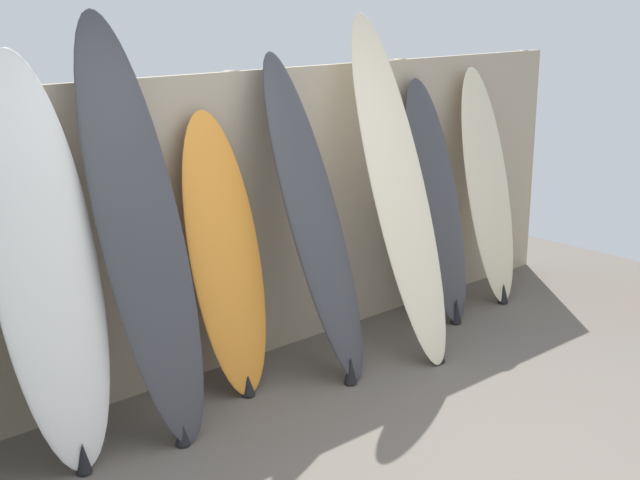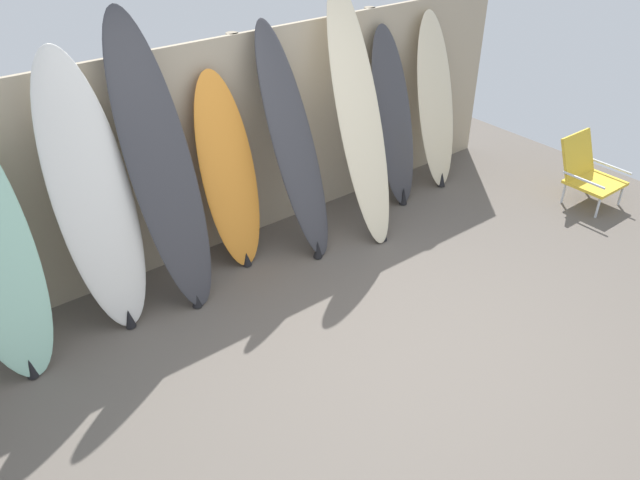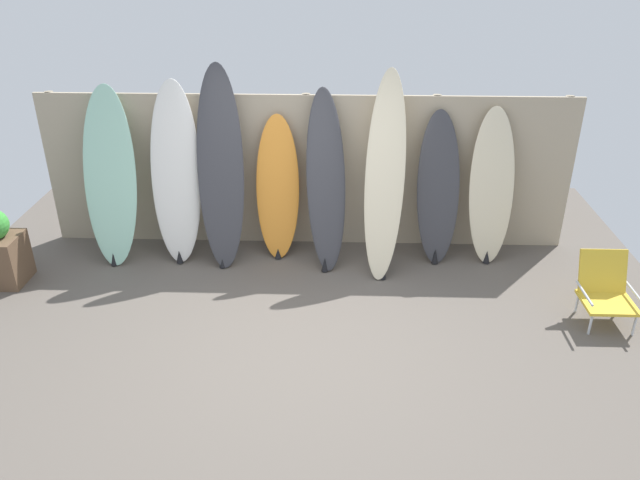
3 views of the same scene
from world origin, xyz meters
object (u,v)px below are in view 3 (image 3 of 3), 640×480
surfboard_seafoam_0 (110,178)px  surfboard_charcoal_6 (438,190)px  surfboard_orange_3 (278,189)px  surfboard_cream_7 (492,188)px  surfboard_white_1 (176,174)px  beach_chair (605,289)px  surfboard_cream_5 (385,177)px  surfboard_charcoal_4 (326,182)px  surfboard_charcoal_2 (221,169)px

surfboard_seafoam_0 → surfboard_charcoal_6: 3.65m
surfboard_orange_3 → surfboard_cream_7: 2.39m
surfboard_white_1 → beach_chair: surfboard_white_1 is taller
surfboard_white_1 → surfboard_cream_7: 3.51m
surfboard_white_1 → beach_chair: 4.60m
surfboard_orange_3 → surfboard_cream_7: size_ratio=0.94×
surfboard_cream_5 → surfboard_charcoal_4: bearing=171.9°
surfboard_charcoal_2 → surfboard_cream_7: 3.01m
surfboard_white_1 → surfboard_charcoal_2: surfboard_charcoal_2 is taller
surfboard_orange_3 → beach_chair: (3.28, -1.27, -0.47)m
surfboard_white_1 → surfboard_cream_5: size_ratio=0.94×
surfboard_charcoal_6 → surfboard_seafoam_0: bearing=-178.4°
surfboard_charcoal_6 → surfboard_cream_7: 0.59m
surfboard_charcoal_6 → surfboard_charcoal_2: bearing=-177.7°
surfboard_white_1 → surfboard_cream_7: bearing=1.3°
surfboard_seafoam_0 → surfboard_cream_5: bearing=-2.0°
surfboard_seafoam_0 → surfboard_cream_7: (4.24, 0.11, -0.11)m
beach_chair → surfboard_charcoal_6: bearing=117.8°
surfboard_charcoal_2 → beach_chair: size_ratio=3.33×
beach_chair → surfboard_cream_7: bearing=103.2°
surfboard_orange_3 → surfboard_charcoal_6: 1.80m
surfboard_charcoal_6 → surfboard_cream_7: size_ratio=0.98×
surfboard_white_1 → surfboard_cream_5: surfboard_cream_5 is taller
surfboard_cream_5 → surfboard_charcoal_6: size_ratio=1.27×
surfboard_charcoal_6 → surfboard_cream_7: (0.59, 0.01, 0.02)m
surfboard_white_1 → surfboard_cream_7: size_ratio=1.16×
surfboard_charcoal_2 → surfboard_seafoam_0: bearing=-179.9°
beach_chair → surfboard_seafoam_0: bearing=145.1°
surfboard_charcoal_2 → surfboard_orange_3: surfboard_charcoal_2 is taller
surfboard_seafoam_0 → surfboard_orange_3: surfboard_seafoam_0 is taller
surfboard_orange_3 → surfboard_charcoal_4: size_ratio=0.84×
surfboard_cream_7 → surfboard_charcoal_2: bearing=-177.9°
surfboard_seafoam_0 → surfboard_cream_5: size_ratio=0.91×
surfboard_charcoal_4 → surfboard_cream_7: bearing=4.0°
surfboard_seafoam_0 → surfboard_cream_5: 3.03m
surfboard_cream_7 → beach_chair: size_ratio=2.64×
surfboard_charcoal_4 → beach_chair: size_ratio=2.95×
surfboard_charcoal_2 → surfboard_charcoal_6: size_ratio=1.29×
surfboard_seafoam_0 → surfboard_cream_7: 4.24m
surfboard_charcoal_2 → surfboard_charcoal_6: 2.42m
surfboard_orange_3 → surfboard_seafoam_0: bearing=-176.1°
surfboard_white_1 → surfboard_charcoal_2: 0.52m
surfboard_seafoam_0 → beach_chair: bearing=-12.5°
surfboard_charcoal_6 → beach_chair: (1.49, -1.24, -0.50)m
surfboard_cream_5 → beach_chair: surfboard_cream_5 is taller
surfboard_cream_7 → surfboard_orange_3: bearing=179.7°
beach_chair → surfboard_charcoal_2: bearing=141.3°
surfboard_seafoam_0 → surfboard_charcoal_4: bearing=-0.4°
surfboard_orange_3 → surfboard_charcoal_4: surfboard_charcoal_4 is taller
surfboard_charcoal_2 → surfboard_charcoal_4: surfboard_charcoal_2 is taller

